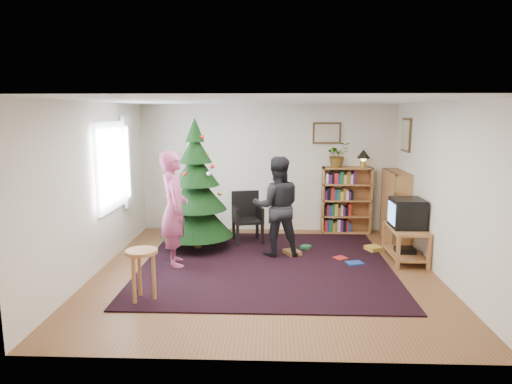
{
  "coord_description": "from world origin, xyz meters",
  "views": [
    {
      "loc": [
        0.1,
        -6.51,
        2.33
      ],
      "look_at": [
        -0.16,
        0.6,
        1.1
      ],
      "focal_mm": 32.0,
      "sensor_mm": 36.0,
      "label": 1
    }
  ],
  "objects_px": {
    "christmas_tree": "(196,196)",
    "table_lamp": "(363,155)",
    "bookshelf_back": "(346,199)",
    "person_by_chair": "(277,207)",
    "person_standing": "(174,209)",
    "crt_tv": "(407,213)",
    "armchair": "(248,215)",
    "bookshelf_right": "(395,206)",
    "potted_plant": "(337,155)",
    "picture_back": "(327,133)",
    "stool": "(142,262)",
    "tv_stand": "(405,241)",
    "picture_right": "(406,135)"
  },
  "relations": [
    {
      "from": "bookshelf_right",
      "to": "person_by_chair",
      "type": "relative_size",
      "value": 0.79
    },
    {
      "from": "tv_stand",
      "to": "person_by_chair",
      "type": "distance_m",
      "value": 2.12
    },
    {
      "from": "picture_back",
      "to": "table_lamp",
      "type": "xyz_separation_m",
      "value": [
        0.7,
        -0.13,
        -0.42
      ]
    },
    {
      "from": "person_by_chair",
      "to": "tv_stand",
      "type": "bearing_deg",
      "value": 168.64
    },
    {
      "from": "bookshelf_back",
      "to": "tv_stand",
      "type": "distance_m",
      "value": 1.91
    },
    {
      "from": "armchair",
      "to": "person_by_chair",
      "type": "height_order",
      "value": "person_by_chair"
    },
    {
      "from": "person_by_chair",
      "to": "christmas_tree",
      "type": "bearing_deg",
      "value": -17.82
    },
    {
      "from": "bookshelf_back",
      "to": "tv_stand",
      "type": "relative_size",
      "value": 1.4
    },
    {
      "from": "picture_back",
      "to": "picture_right",
      "type": "distance_m",
      "value": 1.51
    },
    {
      "from": "stool",
      "to": "crt_tv",
      "type": "bearing_deg",
      "value": 24.67
    },
    {
      "from": "tv_stand",
      "to": "person_standing",
      "type": "distance_m",
      "value": 3.68
    },
    {
      "from": "crt_tv",
      "to": "tv_stand",
      "type": "bearing_deg",
      "value": -0.0
    },
    {
      "from": "bookshelf_back",
      "to": "crt_tv",
      "type": "height_order",
      "value": "bookshelf_back"
    },
    {
      "from": "stool",
      "to": "person_by_chair",
      "type": "bearing_deg",
      "value": 48.84
    },
    {
      "from": "picture_back",
      "to": "bookshelf_right",
      "type": "relative_size",
      "value": 0.42
    },
    {
      "from": "potted_plant",
      "to": "table_lamp",
      "type": "distance_m",
      "value": 0.5
    },
    {
      "from": "bookshelf_right",
      "to": "person_by_chair",
      "type": "height_order",
      "value": "person_by_chair"
    },
    {
      "from": "crt_tv",
      "to": "stool",
      "type": "distance_m",
      "value": 4.12
    },
    {
      "from": "christmas_tree",
      "to": "bookshelf_back",
      "type": "distance_m",
      "value": 3.03
    },
    {
      "from": "crt_tv",
      "to": "armchair",
      "type": "xyz_separation_m",
      "value": [
        -2.57,
        1.03,
        -0.28
      ]
    },
    {
      "from": "picture_right",
      "to": "person_by_chair",
      "type": "bearing_deg",
      "value": -157.62
    },
    {
      "from": "armchair",
      "to": "potted_plant",
      "type": "distance_m",
      "value": 2.12
    },
    {
      "from": "picture_back",
      "to": "stool",
      "type": "distance_m",
      "value": 4.72
    },
    {
      "from": "picture_back",
      "to": "tv_stand",
      "type": "height_order",
      "value": "picture_back"
    },
    {
      "from": "christmas_tree",
      "to": "stool",
      "type": "height_order",
      "value": "christmas_tree"
    },
    {
      "from": "armchair",
      "to": "crt_tv",
      "type": "bearing_deg",
      "value": -35.89
    },
    {
      "from": "bookshelf_right",
      "to": "crt_tv",
      "type": "relative_size",
      "value": 2.47
    },
    {
      "from": "bookshelf_right",
      "to": "armchair",
      "type": "bearing_deg",
      "value": 92.5
    },
    {
      "from": "table_lamp",
      "to": "picture_back",
      "type": "bearing_deg",
      "value": 169.07
    },
    {
      "from": "christmas_tree",
      "to": "table_lamp",
      "type": "relative_size",
      "value": 6.55
    },
    {
      "from": "crt_tv",
      "to": "armchair",
      "type": "bearing_deg",
      "value": 158.16
    },
    {
      "from": "picture_back",
      "to": "person_standing",
      "type": "relative_size",
      "value": 0.31
    },
    {
      "from": "stool",
      "to": "person_by_chair",
      "type": "height_order",
      "value": "person_by_chair"
    },
    {
      "from": "picture_right",
      "to": "bookshelf_right",
      "type": "xyz_separation_m",
      "value": [
        -0.14,
        -0.02,
        -1.29
      ]
    },
    {
      "from": "tv_stand",
      "to": "armchair",
      "type": "xyz_separation_m",
      "value": [
        -2.57,
        1.03,
        0.17
      ]
    },
    {
      "from": "christmas_tree",
      "to": "bookshelf_back",
      "type": "relative_size",
      "value": 1.74
    },
    {
      "from": "crt_tv",
      "to": "stool",
      "type": "relative_size",
      "value": 0.79
    },
    {
      "from": "armchair",
      "to": "person_standing",
      "type": "relative_size",
      "value": 0.52
    },
    {
      "from": "person_standing",
      "to": "person_by_chair",
      "type": "bearing_deg",
      "value": -88.59
    },
    {
      "from": "christmas_tree",
      "to": "bookshelf_right",
      "type": "height_order",
      "value": "christmas_tree"
    },
    {
      "from": "picture_right",
      "to": "person_standing",
      "type": "bearing_deg",
      "value": -158.84
    },
    {
      "from": "picture_back",
      "to": "crt_tv",
      "type": "distance_m",
      "value": 2.47
    },
    {
      "from": "bookshelf_back",
      "to": "picture_back",
      "type": "bearing_deg",
      "value": 161.32
    },
    {
      "from": "picture_back",
      "to": "bookshelf_right",
      "type": "bearing_deg",
      "value": -32.17
    },
    {
      "from": "bookshelf_back",
      "to": "person_by_chair",
      "type": "relative_size",
      "value": 0.79
    },
    {
      "from": "person_standing",
      "to": "person_by_chair",
      "type": "height_order",
      "value": "person_standing"
    },
    {
      "from": "tv_stand",
      "to": "stool",
      "type": "relative_size",
      "value": 1.41
    },
    {
      "from": "picture_back",
      "to": "stool",
      "type": "xyz_separation_m",
      "value": [
        -2.67,
        -3.61,
        -1.44
      ]
    },
    {
      "from": "christmas_tree",
      "to": "person_by_chair",
      "type": "bearing_deg",
      "value": -12.62
    },
    {
      "from": "picture_back",
      "to": "picture_right",
      "type": "bearing_deg",
      "value": -28.69
    }
  ]
}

